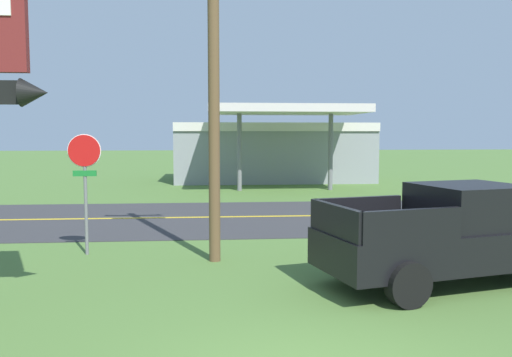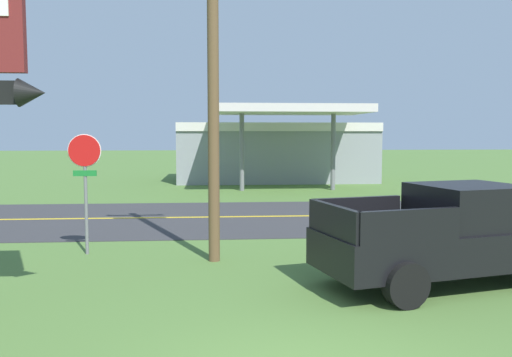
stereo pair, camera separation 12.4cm
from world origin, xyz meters
The scene contains 6 objects.
road_asphalt centered at (0.00, 13.00, 0.01)m, with size 140.00×8.00×0.02m, color #333335.
road_centre_line centered at (0.00, 13.00, 0.02)m, with size 126.00×0.20×0.01m, color gold.
stop_sign centered at (-4.21, 7.48, 2.03)m, with size 0.80×0.08×2.95m.
utility_pole centered at (-1.09, 6.56, 4.89)m, with size 2.01×0.26×9.14m.
gas_station centered at (2.74, 27.52, 1.94)m, with size 12.00×11.50×4.40m.
pickup_black_parked_on_lawn centered at (3.56, 4.27, 0.96)m, with size 5.52×3.14×1.96m.
Camera 1 is at (-1.19, -5.70, 2.96)m, focal length 37.42 mm.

